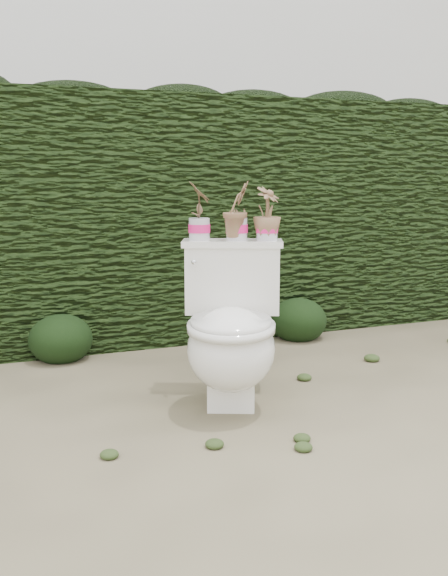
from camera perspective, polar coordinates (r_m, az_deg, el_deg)
name	(u,v)px	position (r m, az deg, el deg)	size (l,w,h in m)	color
ground	(267,398)	(3.25, 3.85, -9.76)	(60.00, 60.00, 0.00)	gray
hedge	(172,218)	(4.57, -4.62, 6.23)	(8.00, 1.00, 1.60)	#263E14
house_wall	(119,107)	(9.02, -9.31, 15.62)	(8.00, 3.50, 4.00)	silver
toilet	(231,333)	(3.06, 0.66, -4.02)	(0.68, 0.80, 0.78)	white
potted_plant_left	(199,212)	(3.22, -2.22, 6.74)	(0.15, 0.10, 0.28)	#377925
potted_plant_center	(237,212)	(3.21, 1.16, 6.77)	(0.15, 0.12, 0.28)	#377925
potted_plant_right	(267,215)	(3.22, 3.85, 6.49)	(0.14, 0.14, 0.25)	#377925
liriope_clump_1	(60,334)	(3.99, -14.34, -4.02)	(0.38, 0.38, 0.31)	black
liriope_clump_2	(298,316)	(4.39, 6.64, -2.50)	(0.38, 0.38, 0.31)	black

